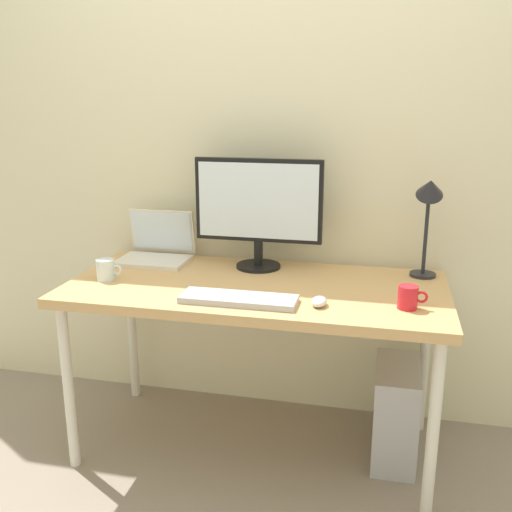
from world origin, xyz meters
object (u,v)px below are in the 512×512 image
Objects in this scene: laptop at (157,248)px; glass_cup at (106,270)px; monitor at (258,207)px; coffee_mug at (408,297)px; keyboard at (239,299)px; mouse at (319,301)px; desk_lamp at (429,204)px; computer_tower at (395,412)px; desk at (256,298)px.

glass_cup is at bearing -104.99° from laptop.
coffee_mug is at bearing -30.96° from monitor.
mouse reaches higher than keyboard.
laptop is 0.35m from glass_cup.
computer_tower is at bearing -114.22° from desk_lamp.
desk_lamp is 1.37m from glass_cup.
mouse is 0.84× the size of coffee_mug.
coffee_mug reaches higher than keyboard.
monitor is 0.72m from desk_lamp.
laptop reaches higher than keyboard.
keyboard is 4.89× the size of mouse.
desk is 0.24m from keyboard.
keyboard is (0.52, -0.48, -0.05)m from laptop.
coffee_mug is (1.14, -0.40, -0.01)m from laptop.
coffee_mug reaches higher than computer_tower.
glass_cup reaches higher than keyboard.
laptop is at bearing 170.35° from computer_tower.
computer_tower is (0.64, -0.18, -0.83)m from monitor.
desk is 3.42× the size of desk_lamp.
coffee_mug is 0.26× the size of computer_tower.
laptop is 0.71m from keyboard.
glass_cup is (-1.30, -0.32, -0.28)m from desk_lamp.
desk is 0.64m from glass_cup.
computer_tower is at bearing -15.50° from monitor.
desk_lamp is 5.04× the size of mouse.
desk is 17.23× the size of mouse.
desk_lamp is 1.08× the size of computer_tower.
desk is 3.52× the size of keyboard.
mouse is at bearing -140.51° from computer_tower.
computer_tower is (-0.08, -0.18, -0.87)m from desk_lamp.
coffee_mug is at bearing -14.32° from desk.
computer_tower is (0.31, 0.26, -0.57)m from mouse.
mouse is 0.32m from coffee_mug.
coffee_mug is 1.23m from glass_cup.
mouse is at bearing 5.21° from keyboard.
desk is 0.42m from monitor.
desk is 14.42× the size of coffee_mug.
keyboard is at bearing -93.83° from desk.
laptop is 2.87× the size of glass_cup.
computer_tower is (0.60, 0.06, -0.49)m from desk.
mouse reaches higher than desk.
computer_tower is at bearing 39.49° from mouse.
monitor is 0.79m from coffee_mug.
keyboard is 0.63m from glass_cup.
monitor is 1.25× the size of desk_lamp.
mouse reaches higher than computer_tower.
glass_cup is at bearing -173.21° from computer_tower.
mouse is at bearing -131.99° from desk_lamp.
desk is 13.93× the size of glass_cup.
desk is 3.69× the size of computer_tower.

